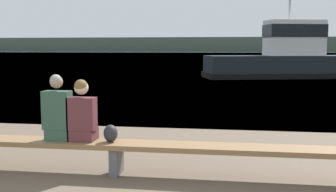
{
  "coord_description": "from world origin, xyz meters",
  "views": [
    {
      "loc": [
        1.72,
        -2.7,
        1.87
      ],
      "look_at": [
        0.35,
        6.2,
        0.84
      ],
      "focal_mm": 45.0,
      "sensor_mm": 36.0,
      "label": 1
    }
  ],
  "objects_px": {
    "bench_main": "(116,147)",
    "tugboat_red": "(288,60)",
    "shopping_bag": "(111,133)",
    "person_right": "(82,114)",
    "person_left": "(58,112)"
  },
  "relations": [
    {
      "from": "person_left",
      "to": "shopping_bag",
      "type": "xyz_separation_m",
      "value": [
        0.81,
        0.0,
        -0.3
      ]
    },
    {
      "from": "tugboat_red",
      "to": "shopping_bag",
      "type": "bearing_deg",
      "value": 151.34
    },
    {
      "from": "bench_main",
      "to": "tugboat_red",
      "type": "distance_m",
      "value": 21.98
    },
    {
      "from": "person_right",
      "to": "tugboat_red",
      "type": "distance_m",
      "value": 22.09
    },
    {
      "from": "bench_main",
      "to": "person_left",
      "type": "bearing_deg",
      "value": -179.79
    },
    {
      "from": "person_left",
      "to": "tugboat_red",
      "type": "bearing_deg",
      "value": 74.36
    },
    {
      "from": "person_right",
      "to": "tugboat_red",
      "type": "height_order",
      "value": "tugboat_red"
    },
    {
      "from": "person_right",
      "to": "bench_main",
      "type": "bearing_deg",
      "value": 0.32
    },
    {
      "from": "person_right",
      "to": "shopping_bag",
      "type": "height_order",
      "value": "person_right"
    },
    {
      "from": "bench_main",
      "to": "person_right",
      "type": "distance_m",
      "value": 0.71
    },
    {
      "from": "bench_main",
      "to": "shopping_bag",
      "type": "height_order",
      "value": "shopping_bag"
    },
    {
      "from": "person_left",
      "to": "bench_main",
      "type": "bearing_deg",
      "value": 0.21
    },
    {
      "from": "person_right",
      "to": "shopping_bag",
      "type": "xyz_separation_m",
      "value": [
        0.43,
        0.0,
        -0.28
      ]
    },
    {
      "from": "bench_main",
      "to": "tugboat_red",
      "type": "relative_size",
      "value": 0.79
    },
    {
      "from": "tugboat_red",
      "to": "person_left",
      "type": "bearing_deg",
      "value": 149.31
    }
  ]
}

